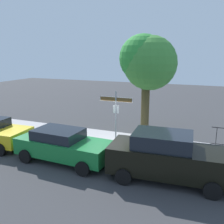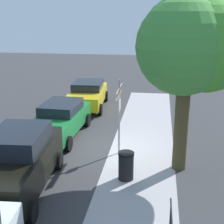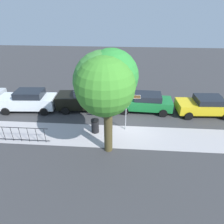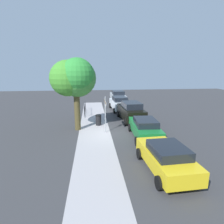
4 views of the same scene
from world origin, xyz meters
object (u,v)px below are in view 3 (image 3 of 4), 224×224
at_px(street_sign, 126,103).
at_px(car_yellow, 205,105).
at_px(trash_bin, 95,126).
at_px(shade_tree, 106,82).
at_px(car_white, 28,100).
at_px(car_green, 144,102).
at_px(car_black, 87,99).

height_order(street_sign, car_yellow, street_sign).
xyz_separation_m(car_yellow, trash_bin, (8.41, 3.16, -0.29)).
distance_m(car_yellow, trash_bin, 8.99).
xyz_separation_m(street_sign, car_yellow, (-6.32, -2.66, -1.31)).
distance_m(street_sign, shade_tree, 3.57).
distance_m(street_sign, car_white, 8.49).
distance_m(car_green, car_white, 9.62).
xyz_separation_m(car_black, trash_bin, (-1.19, 3.31, -0.48)).
bearing_deg(car_white, car_yellow, 177.96).
bearing_deg(car_green, car_white, 5.67).
height_order(street_sign, car_green, street_sign).
relative_size(car_green, car_black, 0.95).
bearing_deg(car_green, car_yellow, 179.72).
bearing_deg(car_yellow, trash_bin, 17.61).
bearing_deg(car_green, trash_bin, 45.48).
xyz_separation_m(car_white, trash_bin, (-5.99, 2.83, -0.40)).
height_order(shade_tree, car_yellow, shade_tree).
bearing_deg(car_yellow, car_green, -5.63).
bearing_deg(car_white, car_green, 179.95).
distance_m(car_yellow, car_white, 14.40).
bearing_deg(car_white, shade_tree, 142.31).
height_order(car_green, car_black, car_black).
bearing_deg(car_green, shade_tree, 66.49).
height_order(street_sign, shade_tree, shade_tree).
xyz_separation_m(shade_tree, car_yellow, (-7.39, -5.12, -3.66)).
xyz_separation_m(shade_tree, car_white, (7.01, -4.79, -3.55)).
relative_size(street_sign, shade_tree, 0.50).
xyz_separation_m(street_sign, car_black, (3.28, -2.81, -1.12)).
xyz_separation_m(car_yellow, car_green, (4.80, -0.22, 0.01)).
bearing_deg(shade_tree, car_white, -34.33).
height_order(shade_tree, car_black, shade_tree).
height_order(car_yellow, car_black, car_black).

